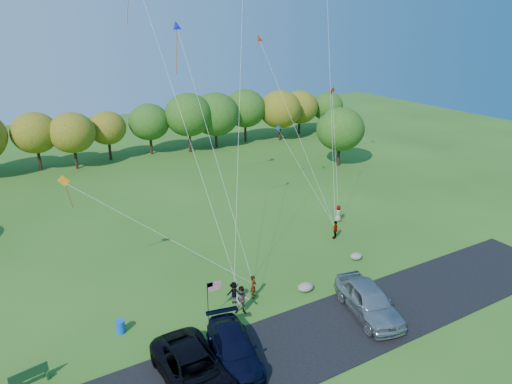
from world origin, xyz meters
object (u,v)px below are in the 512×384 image
minivan_silver (369,300)px  trash_barrel (120,327)px  minivan_dark (194,370)px  park_bench (29,376)px  flyer_c (234,293)px  flyer_e (338,213)px  minivan_navy (234,348)px  flyer_a (253,287)px  flyer_b (242,300)px  flyer_d (335,230)px

minivan_silver → trash_barrel: (-14.03, 5.97, -0.65)m
minivan_dark → park_bench: minivan_dark is taller
flyer_c → park_bench: (-12.38, -1.30, -0.20)m
minivan_dark → flyer_e: minivan_dark is taller
flyer_c → flyer_e: size_ratio=0.97×
minivan_navy → flyer_a: size_ratio=3.37×
minivan_navy → flyer_a: 6.26m
flyer_a → flyer_b: size_ratio=0.84×
park_bench → flyer_a: bearing=-5.3°
flyer_b → flyer_d: bearing=54.0°
minivan_navy → minivan_silver: 9.27m
flyer_d → minivan_dark: bearing=-2.8°
trash_barrel → flyer_a: bearing=-4.4°
minivan_silver → minivan_navy: bearing=-169.8°
minivan_navy → trash_barrel: (-4.78, 5.54, -0.45)m
flyer_c → flyer_e: bearing=-128.0°
minivan_navy → flyer_c: minivan_navy is taller
flyer_b → flyer_d: size_ratio=1.22×
flyer_b → trash_barrel: (-7.20, 1.92, -0.56)m
minivan_dark → flyer_b: flyer_b is taller
minivan_navy → flyer_b: size_ratio=2.83×
minivan_silver → flyer_b: minivan_silver is taller
flyer_c → park_bench: 12.45m
minivan_dark → flyer_c: size_ratio=4.13×
minivan_navy → flyer_a: minivan_navy is taller
flyer_a → park_bench: 13.86m
flyer_c → minivan_silver: bearing=167.9°
flyer_d → trash_barrel: bearing=-22.0°
minivan_silver → flyer_e: minivan_silver is taller
flyer_a → park_bench: size_ratio=0.87×
minivan_silver → flyer_d: 10.84m
minivan_navy → flyer_e: (16.84, 11.78, -0.07)m
minivan_dark → flyer_c: bearing=46.7°
flyer_b → flyer_e: 16.57m
minivan_navy → minivan_silver: bearing=8.5°
flyer_e → minivan_silver: bearing=80.3°
minivan_dark → minivan_silver: 11.82m
trash_barrel → flyer_d: bearing=10.6°
minivan_navy → flyer_c: size_ratio=3.60×
flyer_c → trash_barrel: 7.33m
minivan_dark → flyer_d: minivan_dark is taller
flyer_c → park_bench: bearing=32.4°
flyer_a → park_bench: bearing=138.8°
flyer_d → minivan_silver: bearing=29.4°
flyer_a → park_bench: (-13.80, -1.24, -0.26)m
minivan_navy → park_bench: (-9.86, 3.62, -0.30)m
minivan_dark → flyer_d: (16.90, 9.69, -0.14)m
flyer_b → flyer_d: (11.93, 5.52, -0.17)m
minivan_dark → trash_barrel: minivan_dark is taller
flyer_d → minivan_navy: bearing=-0.1°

